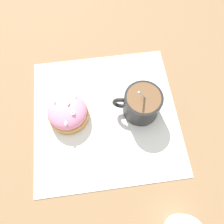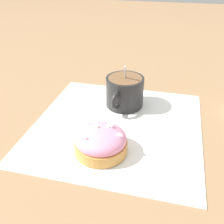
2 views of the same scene
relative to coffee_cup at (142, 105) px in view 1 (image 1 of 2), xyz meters
The scene contains 4 objects.
ground_plane 0.09m from the coffee_cup, behind, with size 3.00×3.00×0.00m, color #93704C.
paper_napkin 0.09m from the coffee_cup, behind, with size 0.34×0.34×0.00m.
coffee_cup is the anchor object (origin of this frame).
frosted_pastry 0.17m from the coffee_cup, behind, with size 0.09×0.09×0.05m.
Camera 1 is at (-0.01, -0.19, 0.48)m, focal length 35.00 mm.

